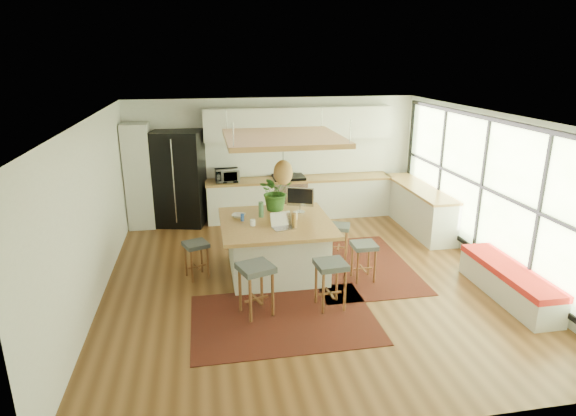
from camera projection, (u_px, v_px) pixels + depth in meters
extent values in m
plane|color=#533117|center=(305.00, 278.00, 8.07)|extent=(7.00, 7.00, 0.00)
plane|color=white|center=(307.00, 117.00, 7.25)|extent=(7.00, 7.00, 0.00)
plane|color=silver|center=(273.00, 158.00, 10.94)|extent=(6.50, 0.00, 6.50)
plane|color=silver|center=(387.00, 312.00, 4.38)|extent=(6.50, 0.00, 6.50)
plane|color=silver|center=(92.00, 213.00, 7.11)|extent=(0.00, 7.00, 7.00)
plane|color=silver|center=(491.00, 192.00, 8.21)|extent=(0.00, 7.00, 7.00)
cube|color=silver|center=(139.00, 176.00, 10.21)|extent=(0.55, 0.60, 2.25)
cube|color=silver|center=(299.00, 199.00, 11.01)|extent=(4.20, 0.60, 0.88)
cube|color=olive|center=(299.00, 179.00, 10.87)|extent=(4.24, 0.64, 0.05)
cube|color=white|center=(297.00, 157.00, 11.02)|extent=(4.20, 0.02, 0.80)
cube|color=silver|center=(299.00, 123.00, 10.62)|extent=(4.20, 0.34, 0.70)
cube|color=silver|center=(418.00, 208.00, 10.31)|extent=(0.60, 2.50, 0.88)
cube|color=olive|center=(420.00, 188.00, 10.17)|extent=(0.64, 2.54, 0.05)
cube|color=black|center=(284.00, 319.00, 6.82)|extent=(2.60, 1.80, 0.01)
cube|color=black|center=(358.00, 265.00, 8.55)|extent=(1.80, 2.60, 0.01)
imported|color=#A5A5AA|center=(227.00, 174.00, 10.52)|extent=(0.53, 0.31, 0.35)
imported|color=#1E4C19|center=(276.00, 195.00, 8.57)|extent=(0.90, 0.93, 0.54)
imported|color=white|center=(239.00, 216.00, 8.22)|extent=(0.30, 0.30, 0.06)
cylinder|color=blue|center=(243.00, 216.00, 8.02)|extent=(0.07, 0.07, 0.19)
cylinder|color=white|center=(253.00, 220.00, 7.81)|extent=(0.07, 0.07, 0.19)
cylinder|color=olive|center=(294.00, 221.00, 7.78)|extent=(0.07, 0.07, 0.19)
cylinder|color=white|center=(296.00, 214.00, 8.12)|extent=(0.07, 0.07, 0.19)
cylinder|color=#426F4A|center=(262.00, 212.00, 8.22)|extent=(0.07, 0.07, 0.19)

